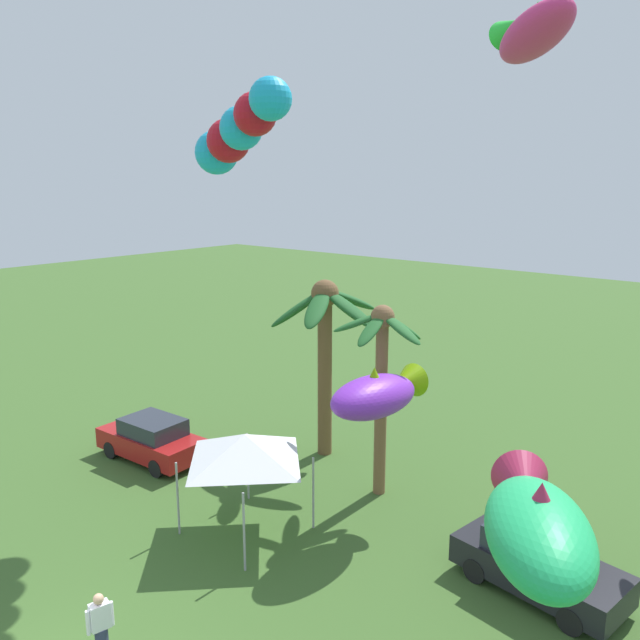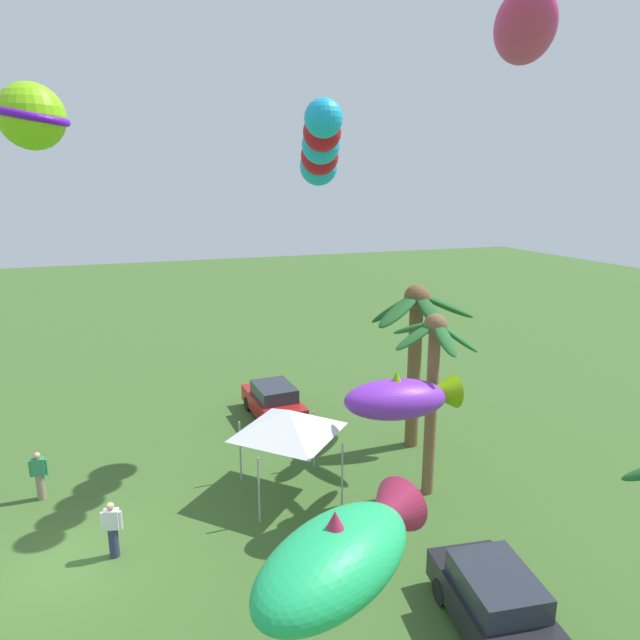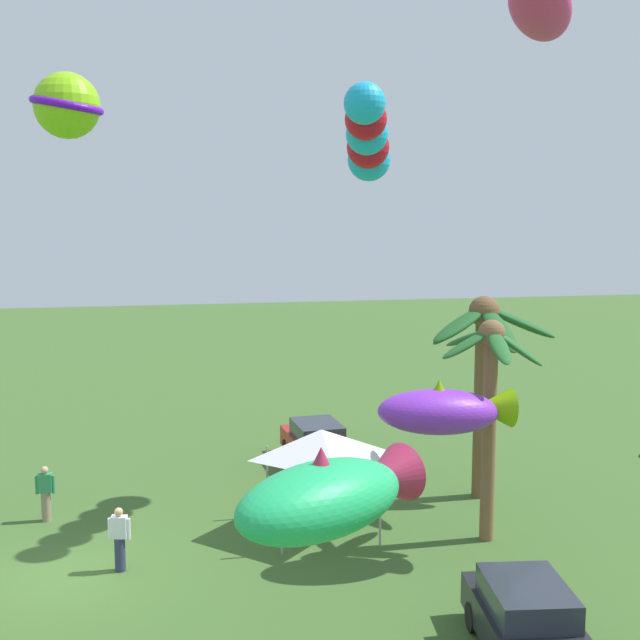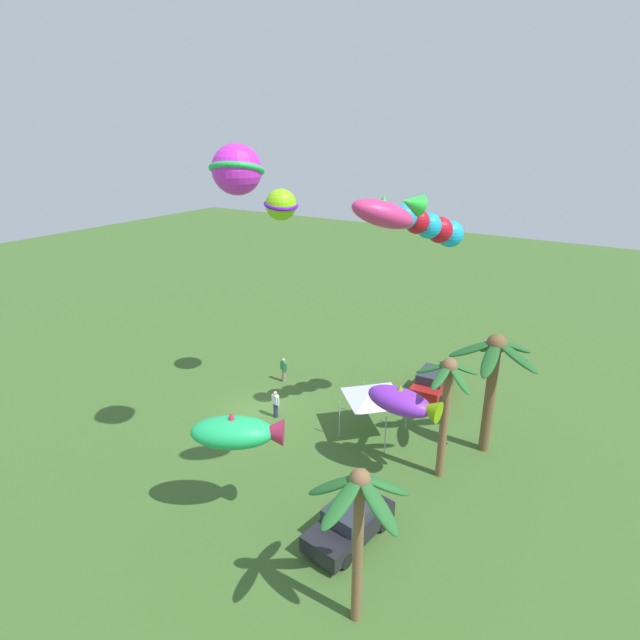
{
  "view_description": "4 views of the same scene",
  "coord_description": "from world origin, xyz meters",
  "px_view_note": "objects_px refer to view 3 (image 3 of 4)",
  "views": [
    {
      "loc": [
        10.39,
        -4.43,
        9.53
      ],
      "look_at": [
        1.3,
        6.35,
        6.39
      ],
      "focal_mm": 35.97,
      "sensor_mm": 36.0,
      "label": 1
    },
    {
      "loc": [
        13.9,
        2.0,
        9.65
      ],
      "look_at": [
        1.0,
        6.67,
        6.28
      ],
      "focal_mm": 30.99,
      "sensor_mm": 36.0,
      "label": 2
    },
    {
      "loc": [
        19.05,
        2.14,
        8.54
      ],
      "look_at": [
        3.18,
        5.49,
        6.45
      ],
      "focal_mm": 44.81,
      "sensor_mm": 36.0,
      "label": 3
    },
    {
      "loc": [
        19.7,
        16.54,
        15.01
      ],
      "look_at": [
        2.55,
        5.74,
        7.48
      ],
      "focal_mm": 28.71,
      "sensor_mm": 36.0,
      "label": 4
    }
  ],
  "objects_px": {
    "spectator_0": "(46,493)",
    "festival_tent": "(321,443)",
    "palm_tree_1": "(490,383)",
    "kite_ball_4": "(67,106)",
    "palm_tree_0": "(484,349)",
    "parked_car_0": "(316,443)",
    "kite_fish_0": "(331,495)",
    "kite_tube_1": "(367,137)",
    "spectator_1": "(120,539)",
    "parked_car_1": "(528,624)",
    "kite_fish_2": "(447,410)",
    "kite_fish_5": "(541,5)"
  },
  "relations": [
    {
      "from": "spectator_0",
      "to": "festival_tent",
      "type": "height_order",
      "value": "festival_tent"
    },
    {
      "from": "palm_tree_1",
      "to": "kite_ball_4",
      "type": "relative_size",
      "value": 2.39
    },
    {
      "from": "festival_tent",
      "to": "kite_ball_4",
      "type": "distance_m",
      "value": 10.94
    },
    {
      "from": "spectator_0",
      "to": "kite_ball_4",
      "type": "xyz_separation_m",
      "value": [
        1.35,
        1.12,
        10.51
      ]
    },
    {
      "from": "palm_tree_0",
      "to": "parked_car_0",
      "type": "relative_size",
      "value": 1.55
    },
    {
      "from": "kite_fish_0",
      "to": "kite_tube_1",
      "type": "xyz_separation_m",
      "value": [
        -10.34,
        3.38,
        6.66
      ]
    },
    {
      "from": "kite_ball_4",
      "to": "festival_tent",
      "type": "bearing_deg",
      "value": 81.41
    },
    {
      "from": "kite_fish_0",
      "to": "spectator_1",
      "type": "bearing_deg",
      "value": -152.85
    },
    {
      "from": "palm_tree_0",
      "to": "parked_car_1",
      "type": "distance_m",
      "value": 9.99
    },
    {
      "from": "palm_tree_1",
      "to": "spectator_0",
      "type": "relative_size",
      "value": 3.72
    },
    {
      "from": "parked_car_0",
      "to": "kite_fish_2",
      "type": "xyz_separation_m",
      "value": [
        8.35,
        1.53,
        3.1
      ]
    },
    {
      "from": "spectator_1",
      "to": "festival_tent",
      "type": "bearing_deg",
      "value": 105.16
    },
    {
      "from": "spectator_1",
      "to": "parked_car_0",
      "type": "bearing_deg",
      "value": 138.82
    },
    {
      "from": "palm_tree_1",
      "to": "festival_tent",
      "type": "bearing_deg",
      "value": -109.76
    },
    {
      "from": "spectator_0",
      "to": "kite_ball_4",
      "type": "distance_m",
      "value": 10.66
    },
    {
      "from": "spectator_0",
      "to": "festival_tent",
      "type": "distance_m",
      "value": 7.99
    },
    {
      "from": "festival_tent",
      "to": "kite_fish_2",
      "type": "relative_size",
      "value": 0.82
    },
    {
      "from": "palm_tree_0",
      "to": "spectator_1",
      "type": "distance_m",
      "value": 11.73
    },
    {
      "from": "kite_fish_2",
      "to": "parked_car_1",
      "type": "bearing_deg",
      "value": -0.43
    },
    {
      "from": "parked_car_1",
      "to": "spectator_1",
      "type": "distance_m",
      "value": 9.72
    },
    {
      "from": "palm_tree_1",
      "to": "spectator_1",
      "type": "distance_m",
      "value": 10.09
    },
    {
      "from": "festival_tent",
      "to": "kite_tube_1",
      "type": "xyz_separation_m",
      "value": [
        -1.8,
        1.72,
        8.32
      ]
    },
    {
      "from": "parked_car_0",
      "to": "kite_fish_0",
      "type": "bearing_deg",
      "value": -10.75
    },
    {
      "from": "kite_fish_0",
      "to": "spectator_0",
      "type": "bearing_deg",
      "value": -151.84
    },
    {
      "from": "palm_tree_0",
      "to": "kite_fish_5",
      "type": "distance_m",
      "value": 11.23
    },
    {
      "from": "festival_tent",
      "to": "kite_fish_2",
      "type": "height_order",
      "value": "kite_fish_2"
    },
    {
      "from": "kite_ball_4",
      "to": "kite_tube_1",
      "type": "bearing_deg",
      "value": 95.96
    },
    {
      "from": "kite_fish_0",
      "to": "festival_tent",
      "type": "bearing_deg",
      "value": 169.0
    },
    {
      "from": "spectator_0",
      "to": "spectator_1",
      "type": "xyz_separation_m",
      "value": [
        3.75,
        2.17,
        0.0
      ]
    },
    {
      "from": "kite_fish_5",
      "to": "spectator_0",
      "type": "bearing_deg",
      "value": -128.23
    },
    {
      "from": "festival_tent",
      "to": "spectator_1",
      "type": "bearing_deg",
      "value": -74.84
    },
    {
      "from": "kite_tube_1",
      "to": "kite_fish_0",
      "type": "bearing_deg",
      "value": -18.1
    },
    {
      "from": "spectator_1",
      "to": "kite_fish_2",
      "type": "relative_size",
      "value": 0.46
    },
    {
      "from": "kite_fish_2",
      "to": "kite_fish_5",
      "type": "xyz_separation_m",
      "value": [
        3.44,
        0.41,
        8.7
      ]
    },
    {
      "from": "palm_tree_0",
      "to": "kite_fish_0",
      "type": "height_order",
      "value": "palm_tree_0"
    },
    {
      "from": "parked_car_1",
      "to": "festival_tent",
      "type": "distance_m",
      "value": 7.78
    },
    {
      "from": "palm_tree_1",
      "to": "spectator_1",
      "type": "height_order",
      "value": "palm_tree_1"
    },
    {
      "from": "kite_fish_0",
      "to": "kite_tube_1",
      "type": "height_order",
      "value": "kite_tube_1"
    },
    {
      "from": "kite_tube_1",
      "to": "palm_tree_0",
      "type": "bearing_deg",
      "value": 87.42
    },
    {
      "from": "parked_car_1",
      "to": "kite_fish_5",
      "type": "distance_m",
      "value": 11.86
    },
    {
      "from": "spectator_0",
      "to": "spectator_1",
      "type": "relative_size",
      "value": 1.0
    },
    {
      "from": "kite_fish_2",
      "to": "kite_fish_0",
      "type": "bearing_deg",
      "value": -35.26
    },
    {
      "from": "festival_tent",
      "to": "parked_car_0",
      "type": "bearing_deg",
      "value": 169.63
    },
    {
      "from": "festival_tent",
      "to": "kite_fish_0",
      "type": "height_order",
      "value": "kite_fish_0"
    },
    {
      "from": "parked_car_1",
      "to": "kite_fish_5",
      "type": "xyz_separation_m",
      "value": [
        -1.2,
        0.44,
        11.79
      ]
    },
    {
      "from": "festival_tent",
      "to": "spectator_0",
      "type": "bearing_deg",
      "value": -107.18
    },
    {
      "from": "kite_fish_0",
      "to": "parked_car_1",
      "type": "bearing_deg",
      "value": 108.25
    },
    {
      "from": "palm_tree_1",
      "to": "spectator_1",
      "type": "bearing_deg",
      "value": -90.38
    },
    {
      "from": "parked_car_1",
      "to": "palm_tree_0",
      "type": "bearing_deg",
      "value": 162.35
    },
    {
      "from": "parked_car_1",
      "to": "spectator_1",
      "type": "relative_size",
      "value": 2.58
    }
  ]
}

